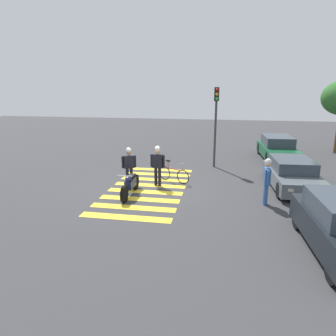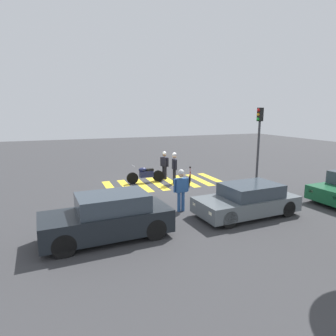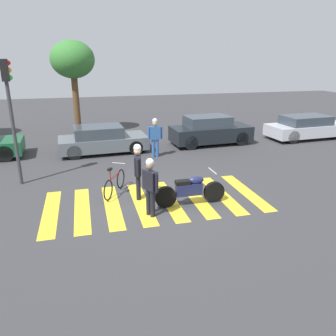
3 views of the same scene
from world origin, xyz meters
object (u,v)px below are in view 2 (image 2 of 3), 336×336
at_px(leaning_bicycle, 190,179).
at_px(car_black_suv, 108,217).
at_px(officer_on_foot, 174,166).
at_px(officer_by_motorcycle, 164,163).
at_px(traffic_light_pole, 259,135).
at_px(pedestrian_bystander, 181,187).
at_px(police_motorcycle, 146,175).
at_px(car_grey_coupe, 247,200).

height_order(leaning_bicycle, car_black_suv, car_black_suv).
xyz_separation_m(officer_on_foot, car_black_suv, (4.78, 6.02, -0.34)).
distance_m(officer_by_motorcycle, traffic_light_pole, 5.71).
xyz_separation_m(leaning_bicycle, pedestrian_bystander, (2.22, 3.86, 0.65)).
relative_size(police_motorcycle, car_black_suv, 0.53).
bearing_deg(traffic_light_pole, car_black_suv, 22.94).
height_order(officer_on_foot, car_grey_coupe, officer_on_foot).
relative_size(officer_by_motorcycle, car_grey_coupe, 0.41).
distance_m(officer_on_foot, traffic_light_pole, 4.87).
bearing_deg(pedestrian_bystander, leaning_bicycle, -119.98).
bearing_deg(police_motorcycle, car_black_suv, 64.14).
xyz_separation_m(officer_by_motorcycle, pedestrian_bystander, (1.39, 5.72, 0.04)).
distance_m(officer_on_foot, officer_by_motorcycle, 1.28).
xyz_separation_m(leaning_bicycle, traffic_light_pole, (-3.15, 1.77, 2.50)).
bearing_deg(car_black_suv, officer_by_motorcycle, -122.51).
height_order(pedestrian_bystander, car_black_suv, pedestrian_bystander).
distance_m(leaning_bicycle, officer_on_foot, 1.14).
distance_m(officer_on_foot, pedestrian_bystander, 4.71).
distance_m(pedestrian_bystander, car_grey_coupe, 2.69).
bearing_deg(car_grey_coupe, leaning_bicycle, -89.45).
bearing_deg(leaning_bicycle, traffic_light_pole, 150.69).
relative_size(police_motorcycle, leaning_bicycle, 1.43).
relative_size(officer_on_foot, officer_by_motorcycle, 1.05).
bearing_deg(pedestrian_bystander, officer_by_motorcycle, -103.68).
xyz_separation_m(police_motorcycle, traffic_light_pole, (-5.31, 3.20, 2.41)).
bearing_deg(leaning_bicycle, car_black_suv, 44.71).
height_order(car_black_suv, traffic_light_pole, traffic_light_pole).
xyz_separation_m(police_motorcycle, pedestrian_bystander, (0.07, 5.28, 0.56)).
bearing_deg(leaning_bicycle, officer_on_foot, -40.45).
height_order(officer_by_motorcycle, car_black_suv, officer_by_motorcycle).
bearing_deg(officer_by_motorcycle, police_motorcycle, 18.36).
distance_m(police_motorcycle, officer_on_foot, 1.78).
bearing_deg(officer_by_motorcycle, car_black_suv, 57.49).
bearing_deg(car_black_suv, car_grey_coupe, -178.00).
relative_size(pedestrian_bystander, car_black_suv, 0.42).
distance_m(officer_on_foot, car_black_suv, 7.69).
bearing_deg(police_motorcycle, officer_on_foot, 150.36).
height_order(officer_by_motorcycle, traffic_light_pole, traffic_light_pole).
height_order(officer_by_motorcycle, pedestrian_bystander, pedestrian_bystander).
height_order(officer_on_foot, pedestrian_bystander, officer_on_foot).
bearing_deg(pedestrian_bystander, police_motorcycle, -90.72).
height_order(police_motorcycle, officer_by_motorcycle, officer_by_motorcycle).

